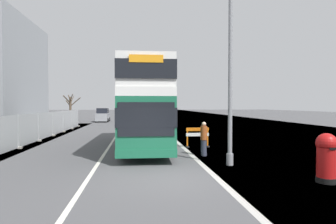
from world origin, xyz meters
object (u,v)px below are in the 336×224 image
object	(u,v)px
double_decker_bus	(145,105)
car_oncoming_near	(142,118)
car_receding_far	(136,114)
pedestrian_at_kerb	(204,139)
roadworks_barrier	(197,135)
red_pillar_postbox	(326,156)
car_receding_mid	(103,115)
lamppost_foreground	(230,78)

from	to	relation	value
double_decker_bus	car_oncoming_near	distance (m)	18.23
car_receding_far	pedestrian_at_kerb	size ratio (longest dim) A/B	2.36
roadworks_barrier	car_oncoming_near	size ratio (longest dim) A/B	0.37
roadworks_barrier	red_pillar_postbox	bearing A→B (deg)	-72.55
car_oncoming_near	car_receding_mid	size ratio (longest dim) A/B	0.86
lamppost_foreground	roadworks_barrier	bearing A→B (deg)	93.01
car_receding_far	pedestrian_at_kerb	xyz separation A→B (m)	(3.54, -36.69, -0.13)
car_oncoming_near	pedestrian_at_kerb	world-z (taller)	car_oncoming_near
roadworks_barrier	car_receding_mid	size ratio (longest dim) A/B	0.32
double_decker_bus	pedestrian_at_kerb	world-z (taller)	double_decker_bus
double_decker_bus	lamppost_foreground	bearing A→B (deg)	-59.09
double_decker_bus	car_receding_mid	world-z (taller)	double_decker_bus
car_oncoming_near	pedestrian_at_kerb	bearing A→B (deg)	-82.97
lamppost_foreground	car_receding_mid	xyz separation A→B (m)	(-9.10, 32.25, -2.76)
double_decker_bus	roadworks_barrier	bearing A→B (deg)	-9.52
red_pillar_postbox	roadworks_barrier	bearing A→B (deg)	107.45
lamppost_foreground	car_receding_far	distance (m)	39.28
red_pillar_postbox	car_receding_far	xyz separation A→B (m)	(-6.42, 41.94, 0.10)
car_receding_mid	pedestrian_at_kerb	bearing A→B (deg)	-74.15
lamppost_foreground	roadworks_barrier	xyz separation A→B (m)	(-0.27, 5.21, -2.99)
lamppost_foreground	car_receding_mid	bearing A→B (deg)	105.76
pedestrian_at_kerb	red_pillar_postbox	bearing A→B (deg)	-61.18
double_decker_bus	roadworks_barrier	distance (m)	3.70
car_receding_mid	pedestrian_at_kerb	world-z (taller)	car_receding_mid
car_receding_mid	lamppost_foreground	bearing A→B (deg)	-74.24
car_receding_mid	pedestrian_at_kerb	distance (m)	31.16
car_oncoming_near	roadworks_barrier	bearing A→B (deg)	-80.94
double_decker_bus	car_receding_far	world-z (taller)	double_decker_bus
car_receding_far	double_decker_bus	bearing A→B (deg)	-88.81
double_decker_bus	car_oncoming_near	xyz separation A→B (m)	(0.19, 18.16, -1.63)
lamppost_foreground	car_oncoming_near	bearing A→B (deg)	97.75
double_decker_bus	car_receding_far	xyz separation A→B (m)	(-0.69, 33.23, -1.57)
lamppost_foreground	roadworks_barrier	world-z (taller)	lamppost_foreground
car_oncoming_near	double_decker_bus	bearing A→B (deg)	-90.59
red_pillar_postbox	car_receding_far	bearing A→B (deg)	98.71
red_pillar_postbox	car_receding_far	size ratio (longest dim) A/B	0.40
red_pillar_postbox	car_receding_mid	bearing A→B (deg)	107.93
red_pillar_postbox	car_oncoming_near	world-z (taller)	car_oncoming_near
red_pillar_postbox	pedestrian_at_kerb	distance (m)	5.98
car_oncoming_near	car_receding_far	distance (m)	15.09
double_decker_bus	pedestrian_at_kerb	distance (m)	4.80
roadworks_barrier	car_receding_far	size ratio (longest dim) A/B	0.35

